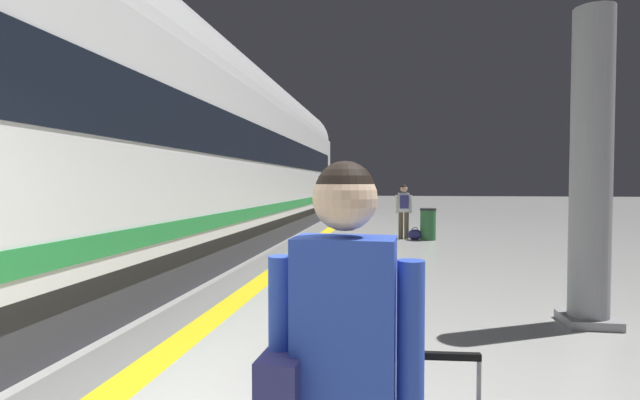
{
  "coord_description": "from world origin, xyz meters",
  "views": [
    {
      "loc": [
        1.09,
        -1.76,
        1.63
      ],
      "look_at": [
        0.13,
        4.58,
        1.4
      ],
      "focal_mm": 26.4,
      "sensor_mm": 36.0,
      "label": 1
    }
  ],
  "objects": [
    {
      "name": "safety_line_strip",
      "position": [
        -1.04,
        10.0,
        0.0
      ],
      "size": [
        0.36,
        80.0,
        0.01
      ],
      "primitive_type": "cube",
      "color": "yellow",
      "rests_on": "ground"
    },
    {
      "name": "tactile_edge_band",
      "position": [
        -1.42,
        10.0,
        0.0
      ],
      "size": [
        0.72,
        80.0,
        0.01
      ],
      "primitive_type": "cube",
      "color": "slate",
      "rests_on": "ground"
    },
    {
      "name": "high_speed_train",
      "position": [
        -3.25,
        5.6,
        2.5
      ],
      "size": [
        2.94,
        31.33,
        4.97
      ],
      "color": "#38383D",
      "rests_on": "ground"
    },
    {
      "name": "traveller_foreground",
      "position": [
        0.92,
        -0.19,
        0.98
      ],
      "size": [
        0.55,
        0.29,
        1.7
      ],
      "color": "brown",
      "rests_on": "ground"
    },
    {
      "name": "passenger_near",
      "position": [
        1.45,
        12.15,
        0.94
      ],
      "size": [
        0.5,
        0.32,
        1.59
      ],
      "color": "brown",
      "rests_on": "ground"
    },
    {
      "name": "duffel_bag_near",
      "position": [
        1.77,
        11.99,
        0.15
      ],
      "size": [
        0.44,
        0.26,
        0.36
      ],
      "color": "navy",
      "rests_on": "ground"
    },
    {
      "name": "platform_pillar",
      "position": [
        3.34,
        4.0,
        1.72
      ],
      "size": [
        0.56,
        0.56,
        3.6
      ],
      "color": "gray",
      "rests_on": "ground"
    },
    {
      "name": "waste_bin",
      "position": [
        2.14,
        12.01,
        0.46
      ],
      "size": [
        0.46,
        0.46,
        0.91
      ],
      "color": "#2D6638",
      "rests_on": "ground"
    }
  ]
}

